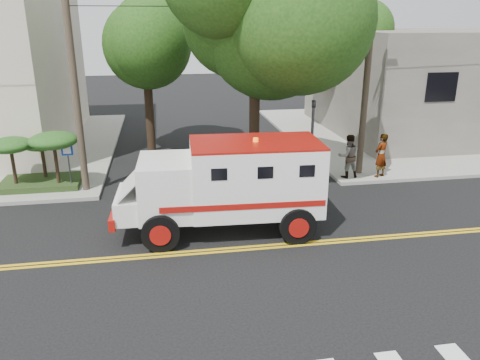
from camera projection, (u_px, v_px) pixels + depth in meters
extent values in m
plane|color=black|center=(248.00, 248.00, 14.50)|extent=(100.00, 100.00, 0.00)
cube|color=gray|center=(420.00, 132.00, 29.22)|extent=(17.00, 17.00, 0.15)
cube|color=#5E5A51|center=(444.00, 81.00, 28.93)|extent=(14.00, 12.00, 6.00)
cylinder|color=#382D23|center=(74.00, 81.00, 17.73)|extent=(0.28, 0.28, 9.00)
cylinder|color=#382D23|center=(367.00, 75.00, 19.83)|extent=(0.28, 0.28, 9.00)
cylinder|color=black|center=(255.00, 101.00, 19.66)|extent=(0.44, 0.44, 7.00)
sphere|color=#173C10|center=(255.00, 12.00, 18.53)|extent=(5.32, 5.32, 5.32)
cylinder|color=black|center=(149.00, 99.00, 24.30)|extent=(0.44, 0.44, 5.60)
sphere|color=#173C10|center=(145.00, 43.00, 23.39)|extent=(3.92, 3.92, 3.92)
sphere|color=#173C10|center=(162.00, 35.00, 22.86)|extent=(3.36, 3.36, 3.36)
cylinder|color=black|center=(332.00, 82.00, 29.81)|extent=(0.44, 0.44, 5.95)
sphere|color=#173C10|center=(336.00, 33.00, 28.84)|extent=(4.20, 4.20, 4.20)
sphere|color=#173C10|center=(354.00, 25.00, 28.28)|extent=(3.60, 3.60, 3.60)
cylinder|color=#3F3F42|center=(312.00, 143.00, 19.74)|extent=(0.12, 0.12, 3.60)
imported|color=#3F3F42|center=(313.00, 111.00, 19.30)|extent=(0.15, 0.18, 0.90)
cylinder|color=#3F3F42|center=(70.00, 169.00, 18.96)|extent=(0.06, 0.06, 2.00)
cube|color=#0C33A5|center=(67.00, 150.00, 18.65)|extent=(0.45, 0.03, 0.45)
cube|color=#1E3314|center=(42.00, 183.00, 19.55)|extent=(3.20, 2.00, 0.24)
cylinder|color=black|center=(13.00, 166.00, 18.84)|extent=(0.14, 0.14, 1.52)
ellipsoid|color=#174314|center=(10.00, 145.00, 18.56)|extent=(1.73, 1.73, 0.60)
cylinder|color=black|center=(44.00, 161.00, 19.68)|extent=(0.14, 0.14, 1.36)
ellipsoid|color=#174314|center=(41.00, 144.00, 19.43)|extent=(1.55, 1.55, 0.54)
cylinder|color=black|center=(56.00, 163.00, 18.90)|extent=(0.14, 0.14, 1.68)
ellipsoid|color=#174314|center=(53.00, 140.00, 18.59)|extent=(1.91, 1.91, 0.66)
cube|color=white|center=(255.00, 177.00, 15.26)|extent=(4.26, 2.63, 2.24)
cube|color=white|center=(167.00, 187.00, 14.98)|extent=(1.81, 2.42, 1.81)
cube|color=black|center=(139.00, 173.00, 14.73)|extent=(0.14, 1.81, 0.75)
cube|color=white|center=(132.00, 204.00, 15.02)|extent=(1.05, 2.17, 0.75)
cube|color=#98100B|center=(116.00, 212.00, 15.05)|extent=(0.29, 2.30, 0.37)
cube|color=#98100B|center=(256.00, 143.00, 14.88)|extent=(4.26, 2.63, 0.06)
cylinder|color=black|center=(160.00, 233.00, 14.18)|extent=(1.19, 0.39, 1.17)
cylinder|color=black|center=(163.00, 204.00, 16.42)|extent=(1.19, 0.39, 1.17)
cylinder|color=black|center=(298.00, 226.00, 14.69)|extent=(1.19, 0.39, 1.17)
cylinder|color=black|center=(282.00, 199.00, 16.93)|extent=(1.19, 0.39, 1.17)
imported|color=gray|center=(381.00, 155.00, 20.38)|extent=(0.84, 0.75, 1.94)
imported|color=gray|center=(348.00, 156.00, 20.33)|extent=(0.95, 0.75, 1.91)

